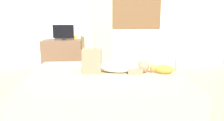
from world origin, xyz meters
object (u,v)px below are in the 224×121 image
tv_monitor (63,32)px  chair_by_desk (88,52)px  bed (106,92)px  cup (76,37)px  desk (63,56)px  cat (163,69)px  person_lying (112,64)px

tv_monitor → chair_by_desk: 0.79m
tv_monitor → bed: bearing=-67.3°
cup → chair_by_desk: bearing=-60.3°
desk → chair_by_desk: 0.71m
cat → desk: (-1.73, 2.19, -0.20)m
tv_monitor → chair_by_desk: (0.58, -0.35, -0.41)m
bed → desk: desk is taller
cat → tv_monitor: size_ratio=0.72×
person_lying → chair_by_desk: (-0.43, 1.72, -0.11)m
bed → chair_by_desk: (-0.33, 1.81, 0.26)m
tv_monitor → cup: bearing=41.6°
bed → chair_by_desk: chair_by_desk is taller
chair_by_desk → cat: bearing=-58.7°
cat → desk: 2.79m
cat → chair_by_desk: chair_by_desk is taller
person_lying → tv_monitor: 2.31m
person_lying → chair_by_desk: chair_by_desk is taller
bed → desk: bearing=113.5°
bed → person_lying: 0.39m
person_lying → desk: person_lying is taller
person_lying → cup: (-0.75, 2.29, 0.17)m
desk → tv_monitor: tv_monitor is taller
desk → tv_monitor: (0.03, -0.00, 0.55)m
bed → cat: cat is taller
tv_monitor → cup: size_ratio=5.87×
person_lying → tv_monitor: tv_monitor is taller
chair_by_desk → tv_monitor: bearing=149.0°
bed → desk: 2.36m
cat → cup: bearing=120.9°
person_lying → cat: person_lying is taller
bed → cup: 2.53m
person_lying → chair_by_desk: 1.77m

